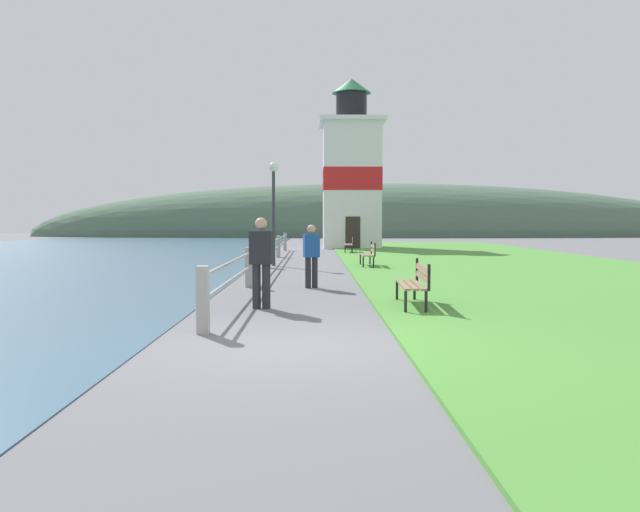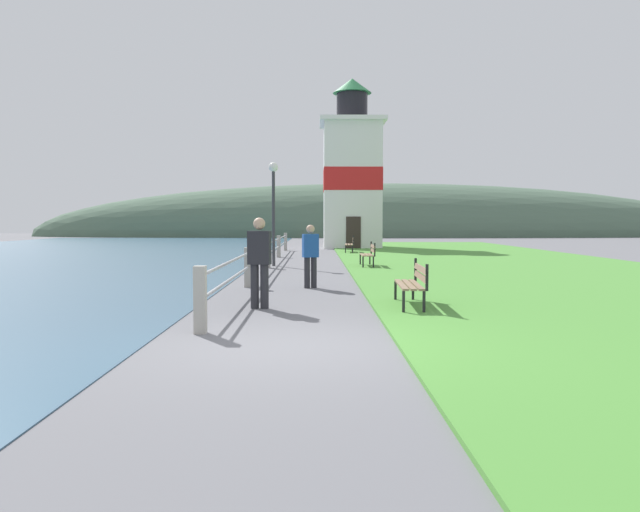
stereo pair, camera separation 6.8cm
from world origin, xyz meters
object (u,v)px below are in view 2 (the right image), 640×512
(park_bench_far, at_px, (351,243))
(person_by_railing, at_px, (310,254))
(park_bench_near, at_px, (413,281))
(person_strolling, at_px, (259,259))
(park_bench_midway, at_px, (369,253))
(lamp_post, at_px, (273,194))
(lighthouse, at_px, (352,176))

(park_bench_far, distance_m, person_by_railing, 17.50)
(park_bench_near, distance_m, park_bench_far, 21.16)
(park_bench_far, relative_size, person_strolling, 1.00)
(park_bench_far, xyz_separation_m, person_by_railing, (-2.01, -17.38, 0.34))
(park_bench_midway, bearing_deg, park_bench_far, -88.97)
(park_bench_near, distance_m, park_bench_midway, 10.87)
(park_bench_far, relative_size, lamp_post, 0.45)
(person_by_railing, bearing_deg, park_bench_midway, -31.18)
(park_bench_near, xyz_separation_m, park_bench_midway, (0.06, 10.87, -0.00))
(park_bench_near, height_order, lamp_post, lamp_post)
(park_bench_midway, xyz_separation_m, park_bench_far, (-0.11, 10.29, 0.00))
(park_bench_near, bearing_deg, lamp_post, -70.49)
(person_strolling, bearing_deg, person_by_railing, -6.10)
(lighthouse, distance_m, lamp_post, 16.50)
(lamp_post, bearing_deg, park_bench_midway, -13.21)
(person_by_railing, bearing_deg, park_bench_near, -166.01)
(park_bench_far, height_order, lighthouse, lighthouse)
(park_bench_midway, xyz_separation_m, lamp_post, (-3.59, 0.84, 2.20))
(park_bench_near, relative_size, person_by_railing, 1.18)
(park_bench_midway, bearing_deg, person_strolling, 74.59)
(park_bench_near, bearing_deg, person_strolling, 2.43)
(person_strolling, relative_size, lamp_post, 0.45)
(park_bench_near, relative_size, lamp_post, 0.48)
(park_bench_midway, height_order, person_strolling, person_strolling)
(park_bench_near, height_order, person_strolling, person_strolling)
(lighthouse, height_order, person_by_railing, lighthouse)
(person_by_railing, xyz_separation_m, lamp_post, (-1.48, 7.94, 1.86))
(person_strolling, relative_size, person_by_railing, 1.10)
(person_by_railing, bearing_deg, park_bench_far, -21.18)
(park_bench_midway, relative_size, lamp_post, 0.41)
(park_bench_midway, distance_m, person_by_railing, 7.41)
(person_by_railing, height_order, lamp_post, lamp_post)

